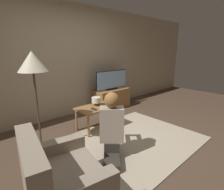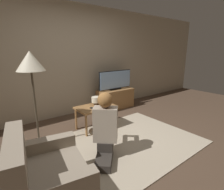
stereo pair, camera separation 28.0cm
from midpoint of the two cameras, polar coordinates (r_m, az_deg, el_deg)
name	(u,v)px [view 2 (the right image)]	position (r m, az deg, el deg)	size (l,w,h in m)	color
ground_plane	(124,143)	(3.11, 6.64, -15.51)	(10.00, 10.00, 0.00)	brown
wall_back	(71,61)	(4.29, -11.38, 10.86)	(10.00, 0.06, 2.60)	tan
rug	(124,143)	(3.10, 6.65, -15.38)	(2.50, 1.82, 0.02)	#BCAD93
tv_stand	(115,99)	(4.75, 2.82, -1.26)	(1.01, 0.41, 0.52)	olive
tv	(115,80)	(4.64, 2.88, 4.91)	(1.02, 0.08, 0.50)	black
coffee_table	(96,109)	(3.48, -3.00, -4.67)	(0.76, 0.49, 0.47)	olive
floor_lamp	(31,66)	(2.82, -22.45, 8.70)	(0.42, 0.42, 1.54)	#4C4233
armchair	(47,180)	(2.03, -16.45, -25.18)	(0.86, 1.00, 0.79)	gray
person_kneeling	(105,125)	(2.52, 1.02, -9.93)	(0.73, 0.77, 0.98)	#332D28
table_lamp	(96,100)	(3.52, -2.98, -1.69)	(0.18, 0.18, 0.17)	#4C3823
remote	(93,109)	(3.31, -3.91, -4.47)	(0.04, 0.15, 0.02)	black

